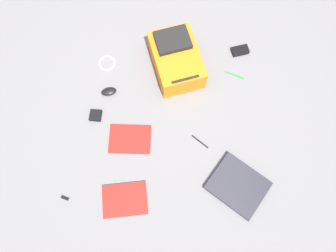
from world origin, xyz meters
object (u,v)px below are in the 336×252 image
Objects in this scene: pen_blue at (200,141)px; book_manual at (130,139)px; pen_black at (234,75)px; earbud_pouch at (96,115)px; usb_stick at (65,198)px; power_brick at (240,51)px; backpack at (176,59)px; laptop at (238,185)px; computer_mouse at (109,91)px; cable_coil at (107,63)px; book_red at (125,200)px.

book_manual is at bearing -87.98° from pen_blue.
pen_black is 1.87× the size of earbud_pouch.
pen_blue is at bearing 79.39° from earbud_pouch.
pen_black reaches higher than usb_stick.
pen_blue is (0.68, -0.26, -0.01)m from power_brick.
laptop is (0.80, 0.43, -0.08)m from backpack.
pen_blue is at bearing -24.25° from pen_black.
laptop and power_brick have the same top height.
computer_mouse is 0.73× the size of pen_black.
power_brick is at bearing 99.37° from cable_coil.
backpack is at bearing -72.03° from power_brick.
book_red is at bearing -36.80° from pen_black.
pen_black is 1.37m from usb_stick.
backpack is 0.49m from cable_coil.
book_manual is at bearing -178.69° from book_red.
computer_mouse is 1.37× the size of earbud_pouch.
backpack is at bearing 154.34° from book_manual.
backpack is 0.48m from power_brick.
computer_mouse is at bearing 165.67° from usb_stick.
computer_mouse is at bearing -77.57° from pen_black.
computer_mouse is 0.87m from pen_black.
backpack reaches higher than usb_stick.
book_manual is at bearing -45.66° from power_brick.
pen_black is (-0.89, 0.66, -0.00)m from book_red.
laptop is 1.43× the size of book_red.
cable_coil is at bearing 174.38° from computer_mouse.
power_brick is 0.19m from pen_black.
computer_mouse is at bearing -62.56° from backpack.
book_red is 0.72m from computer_mouse.
book_red is 2.56× the size of cable_coil.
usb_stick is at bearing -30.67° from computer_mouse.
backpack reaches higher than cable_coil.
pen_blue is (0.30, 0.63, -0.01)m from computer_mouse.
laptop is 0.94m from power_brick.
pen_blue is (0.52, 0.67, -0.00)m from cable_coil.
book_red is 0.58m from earbud_pouch.
pen_black is at bearing 84.20° from backpack.
cable_coil is at bearing -130.97° from laptop.
laptop is 0.76m from pen_black.
computer_mouse reaches higher than pen_black.
pen_blue is at bearing 131.80° from book_red.
book_manual is at bearing -52.96° from pen_black.
book_manual reaches higher than pen_blue.
backpack reaches higher than power_brick.
backpack is 4.25× the size of power_brick.
cable_coil is at bearing 176.36° from earbud_pouch.
computer_mouse reaches higher than book_red.
pen_black is at bearing 87.88° from cable_coil.
pen_blue is at bearing 19.35° from backpack.
laptop is at bearing 97.79° from usb_stick.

